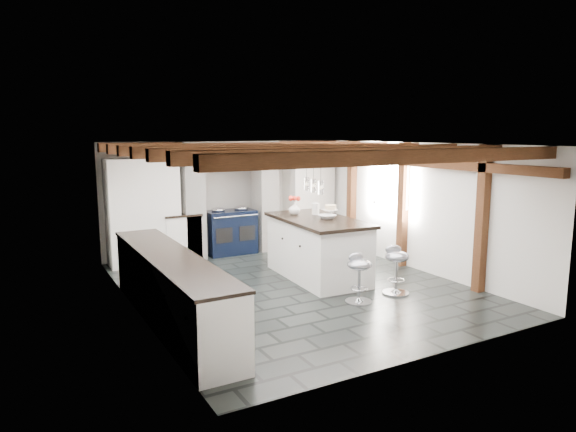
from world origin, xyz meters
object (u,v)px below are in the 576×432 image
kitchen_island (317,247)px  bar_stool_near (396,264)px  range_cooker (230,231)px  bar_stool_far (359,272)px

kitchen_island → bar_stool_near: (0.58, -1.36, -0.06)m
range_cooker → bar_stool_far: bearing=-83.4°
range_cooker → kitchen_island: kitchen_island is taller
bar_stool_near → bar_stool_far: bar_stool_near is taller
range_cooker → kitchen_island: (0.62, -2.39, 0.06)m
kitchen_island → range_cooker: bearing=107.9°
kitchen_island → bar_stool_far: bearing=-93.8°
bar_stool_near → bar_stool_far: bearing=-158.5°
range_cooker → bar_stool_far: size_ratio=1.36×
range_cooker → bar_stool_near: range_cooker is taller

